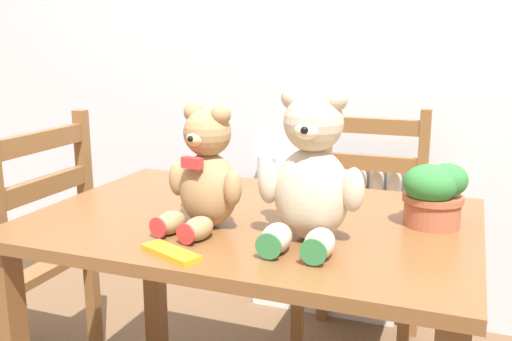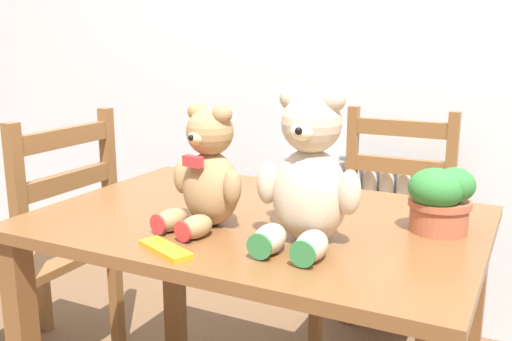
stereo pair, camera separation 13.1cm
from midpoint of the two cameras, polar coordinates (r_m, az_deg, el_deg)
The scene contains 9 objects.
wall_back at distance 2.42m, azimuth 7.60°, elevation 15.60°, with size 8.00×0.04×2.60m, color silver.
radiator at distance 2.52m, azimuth 5.38°, elevation -7.44°, with size 0.64×0.10×0.68m.
dining_table at distance 1.51m, azimuth -2.84°, elevation -9.00°, with size 1.11×0.77×0.74m.
wooden_chair_behind at distance 2.23m, azimuth 9.10°, elevation -6.43°, with size 0.42×0.41×0.93m.
wooden_chair_side at distance 2.13m, azimuth -24.47°, elevation -7.95°, with size 0.43×0.44×0.95m.
teddy_bear_left at distance 1.36m, azimuth -7.83°, elevation -0.52°, with size 0.21×0.23×0.30m.
teddy_bear_right at distance 1.25m, azimuth 2.55°, elevation -0.61°, with size 0.24×0.24×0.35m.
potted_plant at distance 1.42m, azimuth 14.86°, elevation -2.28°, with size 0.15×0.16×0.16m.
chocolate_bar at distance 1.23m, azimuth -11.57°, elevation -8.10°, with size 0.15×0.05×0.01m, color gold.
Camera 1 is at (0.51, -0.92, 1.18)m, focal length 40.00 mm.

